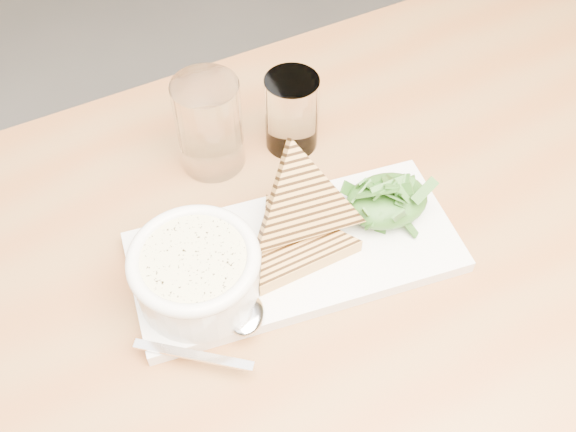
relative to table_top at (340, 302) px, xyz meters
name	(u,v)px	position (x,y,z in m)	size (l,w,h in m)	color
table_top	(340,302)	(0.00, 0.00, 0.00)	(1.27, 0.84, 0.04)	brown
table_leg_br	(501,159)	(0.58, 0.37, -0.37)	(0.06, 0.06, 0.71)	brown
platter	(295,252)	(-0.03, 0.06, 0.03)	(0.36, 0.16, 0.02)	silver
soup_bowl	(197,276)	(-0.14, 0.05, 0.06)	(0.13, 0.13, 0.05)	silver
soup	(194,260)	(-0.14, 0.05, 0.09)	(0.11, 0.11, 0.01)	beige
bowl_rim	(194,259)	(-0.14, 0.05, 0.09)	(0.13, 0.13, 0.01)	silver
sandwich_flat	(296,244)	(-0.03, 0.06, 0.05)	(0.14, 0.14, 0.02)	#BC8640
sandwich_lean	(304,203)	(-0.01, 0.08, 0.08)	(0.14, 0.14, 0.08)	#BC8640
salad_base	(387,201)	(0.09, 0.07, 0.06)	(0.10, 0.08, 0.04)	#1F4314
arugula_pile	(388,196)	(0.09, 0.07, 0.06)	(0.11, 0.10, 0.05)	#366C22
spoon_bowl	(247,315)	(-0.11, 0.00, 0.04)	(0.04, 0.05, 0.01)	silver
spoon_handle	(193,355)	(-0.17, -0.02, 0.04)	(0.12, 0.01, 0.00)	silver
glass_near	(209,125)	(-0.06, 0.24, 0.08)	(0.08, 0.08, 0.12)	white
glass_far	(292,113)	(0.04, 0.23, 0.07)	(0.07, 0.07, 0.10)	white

